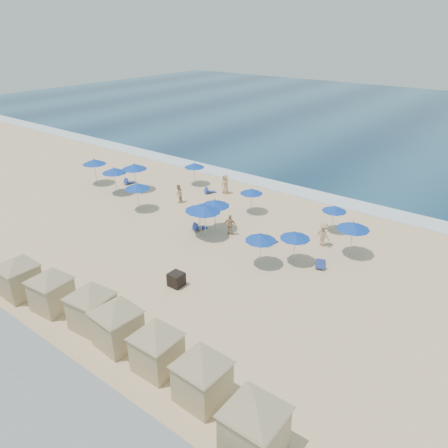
{
  "coord_description": "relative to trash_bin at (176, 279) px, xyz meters",
  "views": [
    {
      "loc": [
        19.62,
        -19.69,
        14.82
      ],
      "look_at": [
        2.06,
        3.0,
        1.42
      ],
      "focal_mm": 35.0,
      "sensor_mm": 36.0,
      "label": 1
    }
  ],
  "objects": [
    {
      "name": "beach_chair_4",
      "position": [
        1.54,
        8.09,
        -0.18
      ],
      "size": [
        0.8,
        1.39,
        0.72
      ],
      "color": "#273C91",
      "rests_on": "ground"
    },
    {
      "name": "beach_chair_0",
      "position": [
        -16.49,
        10.54,
        -0.19
      ],
      "size": [
        0.74,
        1.32,
        0.69
      ],
      "color": "#273C91",
      "rests_on": "ground"
    },
    {
      "name": "ground",
      "position": [
        -3.37,
        3.47,
        -0.43
      ],
      "size": [
        160.0,
        160.0,
        0.0
      ],
      "primitive_type": "plane",
      "color": "beige",
      "rests_on": "ground"
    },
    {
      "name": "umbrella_1",
      "position": [
        -15.42,
        8.09,
        1.83
      ],
      "size": [
        2.29,
        2.29,
        2.61
      ],
      "color": "#A5A8AD",
      "rests_on": "ground"
    },
    {
      "name": "cabana_1",
      "position": [
        -3.88,
        -5.97,
        1.04
      ],
      "size": [
        4.07,
        4.07,
        2.56
      ],
      "color": "tan",
      "rests_on": "ground"
    },
    {
      "name": "ocean",
      "position": [
        -3.37,
        58.47,
        -0.4
      ],
      "size": [
        160.0,
        80.0,
        0.06
      ],
      "primitive_type": "cube",
      "color": "#0E2E4D",
      "rests_on": "ground"
    },
    {
      "name": "trash_bin",
      "position": [
        0.0,
        0.0,
        0.0
      ],
      "size": [
        0.87,
        0.87,
        0.86
      ],
      "primitive_type": "cube",
      "rotation": [
        0.0,
        0.0,
        0.01
      ],
      "color": "black",
      "rests_on": "ground"
    },
    {
      "name": "cabana_3",
      "position": [
        1.42,
        -5.68,
        1.09
      ],
      "size": [
        4.22,
        4.22,
        2.65
      ],
      "color": "tan",
      "rests_on": "ground"
    },
    {
      "name": "beach_chair_5",
      "position": [
        5.98,
        7.46,
        -0.17
      ],
      "size": [
        1.08,
        1.49,
        0.75
      ],
      "color": "#273C91",
      "rests_on": "ground"
    },
    {
      "name": "umbrella_6",
      "position": [
        -3.09,
        7.65,
        1.82
      ],
      "size": [
        2.27,
        2.27,
        2.59
      ],
      "color": "#A5A8AD",
      "rests_on": "ground"
    },
    {
      "name": "beach_chair_2",
      "position": [
        -8.52,
        13.46,
        -0.21
      ],
      "size": [
        0.92,
        1.26,
        0.63
      ],
      "color": "#273C91",
      "rests_on": "ground"
    },
    {
      "name": "umbrella_9",
      "position": [
        4.24,
        13.0,
        1.45
      ],
      "size": [
        1.9,
        1.9,
        2.16
      ],
      "color": "#A5A8AD",
      "rests_on": "ground"
    },
    {
      "name": "beach_chair_3",
      "position": [
        -4.11,
        6.8,
        -0.2
      ],
      "size": [
        0.79,
        1.29,
        0.66
      ],
      "color": "#273C91",
      "rests_on": "ground"
    },
    {
      "name": "beachgoer_2",
      "position": [
        4.74,
        10.33,
        0.46
      ],
      "size": [
        1.3,
        1.0,
        1.78
      ],
      "primitive_type": "imported",
      "rotation": [
        0.0,
        0.0,
        2.81
      ],
      "color": "tan",
      "rests_on": "ground"
    },
    {
      "name": "umbrella_2",
      "position": [
        -14.59,
        9.81,
        1.94
      ],
      "size": [
        2.4,
        2.4,
        2.73
      ],
      "color": "#A5A8AD",
      "rests_on": "ground"
    },
    {
      "name": "umbrella_8",
      "position": [
        2.67,
        5.23,
        1.62
      ],
      "size": [
        2.08,
        2.08,
        2.37
      ],
      "color": "#A5A8AD",
      "rests_on": "ground"
    },
    {
      "name": "cabana_6",
      "position": [
        10.17,
        -6.52,
        1.15
      ],
      "size": [
        4.38,
        4.38,
        2.75
      ],
      "color": "tan",
      "rests_on": "ground"
    },
    {
      "name": "umbrella_11",
      "position": [
        4.26,
        6.93,
        1.58
      ],
      "size": [
        2.04,
        2.04,
        2.32
      ],
      "color": "#A5A8AD",
      "rests_on": "ground"
    },
    {
      "name": "umbrella_7",
      "position": [
        -2.83,
        12.17,
        1.48
      ],
      "size": [
        1.93,
        1.93,
        2.2
      ],
      "color": "#A5A8AD",
      "rests_on": "ground"
    },
    {
      "name": "beachgoer_0",
      "position": [
        -9.2,
        10.04,
        0.4
      ],
      "size": [
        0.91,
        1.0,
        1.66
      ],
      "primitive_type": "imported",
      "rotation": [
        0.0,
        0.0,
        5.15
      ],
      "color": "tan",
      "rests_on": "ground"
    },
    {
      "name": "cabana_0",
      "position": [
        -6.65,
        -6.33,
        1.09
      ],
      "size": [
        4.22,
        4.22,
        2.65
      ],
      "color": "tan",
      "rests_on": "ground"
    },
    {
      "name": "umbrella_5",
      "position": [
        -3.76,
        6.53,
        1.65
      ],
      "size": [
        2.11,
        2.11,
        2.4
      ],
      "color": "#A5A8AD",
      "rests_on": "ground"
    },
    {
      "name": "umbrella_0",
      "position": [
        -19.08,
        8.63,
        1.86
      ],
      "size": [
        2.32,
        2.32,
        2.64
      ],
      "color": "#A5A8AD",
      "rests_on": "ground"
    },
    {
      "name": "umbrella_4",
      "position": [
        -11.2,
        14.49,
        1.55
      ],
      "size": [
        2.01,
        2.01,
        2.29
      ],
      "color": "#A5A8AD",
      "rests_on": "ground"
    },
    {
      "name": "beachgoer_3",
      "position": [
        -7.31,
        14.42,
        0.48
      ],
      "size": [
        1.01,
        0.79,
        1.82
      ],
      "primitive_type": "imported",
      "rotation": [
        0.0,
        0.0,
        6.01
      ],
      "color": "tan",
      "rests_on": "ground"
    },
    {
      "name": "umbrella_10",
      "position": [
        6.86,
        10.22,
        1.8
      ],
      "size": [
        2.26,
        2.26,
        2.57
      ],
      "color": "#A5A8AD",
      "rests_on": "ground"
    },
    {
      "name": "umbrella_13",
      "position": [
        -3.26,
        6.17,
        1.86
      ],
      "size": [
        2.32,
        2.32,
        2.64
      ],
      "color": "#A5A8AD",
      "rests_on": "ground"
    },
    {
      "name": "beachgoer_1",
      "position": [
        -1.64,
        7.66,
        0.39
      ],
      "size": [
        1.03,
        0.7,
        1.63
      ],
      "primitive_type": "imported",
      "rotation": [
        0.0,
        0.0,
        3.49
      ],
      "color": "tan",
      "rests_on": "ground"
    },
    {
      "name": "cabana_4",
      "position": [
        4.19,
        -5.68,
        1.03
      ],
      "size": [
        4.05,
        4.05,
        2.54
      ],
      "color": "tan",
      "rests_on": "ground"
    },
    {
      "name": "cabana_5",
      "position": [
        7.02,
        -5.79,
        1.07
      ],
      "size": [
        4.17,
        4.17,
        2.62
      ],
      "color": "tan",
      "rests_on": "ground"
    },
    {
      "name": "umbrella_3",
      "position": [
        -10.76,
        6.71,
        1.74
      ],
      "size": [
        2.2,
        2.2,
        2.5
      ],
      "color": "#A5A8AD",
      "rests_on": "ground"
    },
    {
      "name": "umbrella_12",
      "position": [
        -2.84,
        6.17,
        1.91
      ],
      "size": [
        2.37,
        2.37,
        2.7
      ],
      "color": "#A5A8AD",
      "rests_on": "ground"
    },
    {
      "name": "beach_chair_1",
      "position": [
        -14.29,
        9.72,
        -0.21
      ],
      "size": [
        0.74,
        1.25,
        0.64
      ],
      "color": "#273C91",
      "rests_on": "ground"
    },
    {
      "name": "surf_line",
      "position": [
        -3.37,
        18.97,
        -0.39
      ],
      "size": [
        160.0,
        2.5,
        0.08
      ],
      "primitive_type": "cube",
      "color": "white",
      "rests_on": "ground"
    },
    {
      "name": "cabana_2",
      "position": [
        -0.75,
        -5.57,
        1.08
      ],
      "size": [
        4.18,
        4.18,
        2.64
      ],
      "color": "tan",
      "rests_on": "ground"
    }
  ]
}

